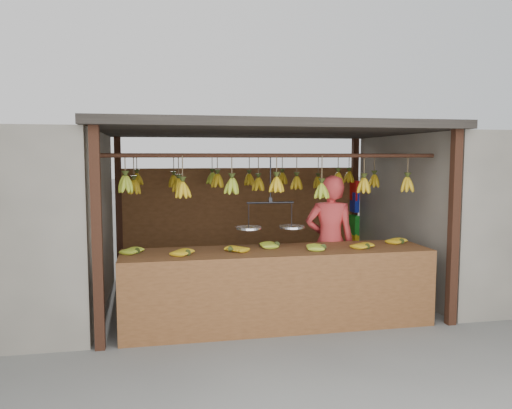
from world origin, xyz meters
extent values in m
plane|color=#5B5B57|center=(0.00, 0.00, 0.00)|extent=(80.00, 80.00, 0.00)
cube|color=black|center=(-2.00, -1.50, 1.15)|extent=(0.10, 0.10, 2.30)
cube|color=black|center=(2.00, -1.50, 1.15)|extent=(0.10, 0.10, 2.30)
cube|color=black|center=(-2.00, 1.50, 1.15)|extent=(0.10, 0.10, 2.30)
cube|color=black|center=(2.00, 1.50, 1.15)|extent=(0.10, 0.10, 2.30)
cube|color=black|center=(0.00, 0.00, 2.35)|extent=(4.30, 3.30, 0.10)
cylinder|color=black|center=(0.00, -1.00, 2.00)|extent=(4.00, 0.05, 0.05)
cylinder|color=black|center=(0.00, 0.00, 2.00)|extent=(4.00, 0.05, 0.05)
cylinder|color=black|center=(0.00, 1.00, 2.00)|extent=(4.00, 0.05, 0.05)
cube|color=brown|center=(0.00, 1.50, 0.90)|extent=(4.00, 0.06, 1.80)
cube|color=slate|center=(3.60, 0.00, 1.15)|extent=(3.00, 3.00, 2.30)
cube|color=brown|center=(-0.02, -1.10, 0.86)|extent=(3.61, 0.80, 0.08)
cube|color=brown|center=(-0.02, -1.50, 0.45)|extent=(3.61, 0.04, 0.90)
cube|color=black|center=(-1.73, -1.45, 0.41)|extent=(0.07, 0.07, 0.82)
cube|color=black|center=(1.68, -1.45, 0.41)|extent=(0.07, 0.07, 0.82)
cube|color=black|center=(-1.73, -0.75, 0.41)|extent=(0.07, 0.07, 0.82)
cube|color=black|center=(1.68, -0.75, 0.41)|extent=(0.07, 0.07, 0.82)
ellipsoid|color=#92A523|center=(-1.61, -1.04, 0.93)|extent=(0.30, 0.27, 0.06)
ellipsoid|color=#BB9214|center=(-1.06, -1.25, 0.93)|extent=(0.30, 0.28, 0.06)
ellipsoid|color=#BB9214|center=(-0.57, -1.18, 0.93)|extent=(0.30, 0.29, 0.06)
ellipsoid|color=#92A523|center=(0.00, -0.95, 0.93)|extent=(0.24, 0.19, 0.06)
ellipsoid|color=#92A523|center=(0.50, -1.22, 0.93)|extent=(0.28, 0.23, 0.06)
ellipsoid|color=#BB9214|center=(1.04, -1.28, 0.93)|extent=(0.28, 0.30, 0.06)
ellipsoid|color=#BB9214|center=(1.60, -1.04, 0.93)|extent=(0.29, 0.30, 0.06)
ellipsoid|color=#92A523|center=(-1.74, -0.97, 1.68)|extent=(0.16, 0.16, 0.28)
ellipsoid|color=#BB9214|center=(-1.11, -1.03, 1.61)|extent=(0.16, 0.16, 0.28)
ellipsoid|color=#92A523|center=(-0.54, -0.97, 1.64)|extent=(0.16, 0.16, 0.28)
ellipsoid|color=#BB9214|center=(-0.01, -1.01, 1.66)|extent=(0.16, 0.16, 0.28)
ellipsoid|color=#92A523|center=(0.53, -1.05, 1.58)|extent=(0.16, 0.16, 0.28)
ellipsoid|color=#BB9214|center=(1.11, -0.95, 1.63)|extent=(0.16, 0.16, 0.28)
ellipsoid|color=#BB9214|center=(1.67, -0.98, 1.64)|extent=(0.16, 0.16, 0.28)
ellipsoid|color=#BB9214|center=(-1.69, 0.00, 1.59)|extent=(0.16, 0.16, 0.28)
ellipsoid|color=#BB9214|center=(-1.11, 0.04, 1.60)|extent=(0.16, 0.16, 0.28)
ellipsoid|color=#BB9214|center=(-0.59, 0.04, 1.66)|extent=(0.16, 0.16, 0.28)
ellipsoid|color=#BB9214|center=(-0.02, 0.02, 1.61)|extent=(0.16, 0.16, 0.28)
ellipsoid|color=#BB9214|center=(0.52, 0.02, 1.62)|extent=(0.16, 0.16, 0.28)
ellipsoid|color=#BB9214|center=(1.13, 0.02, 1.68)|extent=(0.16, 0.16, 0.28)
ellipsoid|color=#BB9214|center=(1.68, 0.00, 1.64)|extent=(0.16, 0.16, 0.28)
ellipsoid|color=#BB9214|center=(-1.69, 1.05, 1.65)|extent=(0.16, 0.16, 0.28)
ellipsoid|color=#BB9214|center=(-1.14, 0.99, 1.61)|extent=(0.16, 0.16, 0.28)
ellipsoid|color=#92A523|center=(-0.55, 1.05, 1.65)|extent=(0.16, 0.16, 0.28)
ellipsoid|color=#BB9214|center=(0.03, 1.00, 1.63)|extent=(0.16, 0.16, 0.28)
ellipsoid|color=#BB9214|center=(0.56, 0.99, 1.64)|extent=(0.16, 0.16, 0.28)
ellipsoid|color=#BB9214|center=(1.17, 1.02, 1.57)|extent=(0.16, 0.16, 0.28)
ellipsoid|color=#BB9214|center=(1.69, 0.99, 1.66)|extent=(0.16, 0.16, 0.28)
cylinder|color=black|center=(-0.09, -1.00, 1.72)|extent=(0.02, 0.02, 0.55)
cylinder|color=black|center=(-0.09, -1.00, 1.45)|extent=(0.56, 0.04, 0.02)
cylinder|color=silver|center=(-0.34, -0.99, 1.15)|extent=(0.30, 0.30, 0.02)
cylinder|color=silver|center=(0.17, -1.01, 1.15)|extent=(0.30, 0.30, 0.02)
imported|color=#BF3333|center=(0.80, -0.60, 0.87)|extent=(0.71, 0.54, 1.75)
cube|color=red|center=(1.94, 1.35, 1.41)|extent=(0.08, 0.26, 0.34)
cube|color=#1426BF|center=(1.94, 1.35, 1.21)|extent=(0.08, 0.26, 0.34)
cube|color=#199926|center=(1.94, 1.35, 0.81)|extent=(0.08, 0.26, 0.34)
cube|color=yellow|center=(1.94, 1.35, 0.49)|extent=(0.08, 0.26, 0.34)
camera|label=1|loc=(-1.39, -6.71, 1.98)|focal=35.00mm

